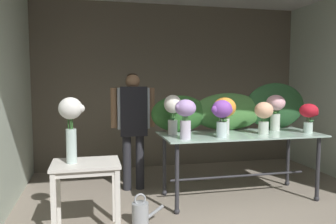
{
  "coord_description": "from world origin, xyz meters",
  "views": [
    {
      "loc": [
        -1.42,
        -2.55,
        1.54
      ],
      "look_at": [
        -0.54,
        1.24,
        1.18
      ],
      "focal_mm": 35.87,
      "sensor_mm": 36.0,
      "label": 1
    }
  ],
  "objects_px": {
    "vase_peach_ranunculus": "(264,115)",
    "vase_lilac_peonies": "(185,114)",
    "vase_crimson_stock": "(309,114)",
    "vase_violet_roses": "(222,114)",
    "vase_blush_hydrangea": "(275,108)",
    "vase_white_roses_tall": "(71,120)",
    "display_table_glass": "(240,143)",
    "vase_ivory_freesia": "(173,110)",
    "watering_can": "(141,213)",
    "side_table_white": "(86,173)",
    "florist": "(133,118)",
    "vase_sunset_anemones": "(224,111)"
  },
  "relations": [
    {
      "from": "vase_sunset_anemones",
      "to": "vase_lilac_peonies",
      "type": "relative_size",
      "value": 1.01
    },
    {
      "from": "vase_lilac_peonies",
      "to": "vase_blush_hydrangea",
      "type": "bearing_deg",
      "value": 15.42
    },
    {
      "from": "vase_sunset_anemones",
      "to": "vase_ivory_freesia",
      "type": "bearing_deg",
      "value": 173.11
    },
    {
      "from": "vase_sunset_anemones",
      "to": "vase_lilac_peonies",
      "type": "bearing_deg",
      "value": -156.0
    },
    {
      "from": "vase_lilac_peonies",
      "to": "vase_white_roses_tall",
      "type": "height_order",
      "value": "vase_white_roses_tall"
    },
    {
      "from": "display_table_glass",
      "to": "vase_blush_hydrangea",
      "type": "xyz_separation_m",
      "value": [
        0.58,
        0.13,
        0.43
      ]
    },
    {
      "from": "vase_peach_ranunculus",
      "to": "vase_lilac_peonies",
      "type": "bearing_deg",
      "value": -173.09
    },
    {
      "from": "side_table_white",
      "to": "vase_peach_ranunculus",
      "type": "xyz_separation_m",
      "value": [
        2.21,
        0.46,
        0.5
      ]
    },
    {
      "from": "vase_lilac_peonies",
      "to": "vase_violet_roses",
      "type": "xyz_separation_m",
      "value": [
        0.46,
        0.02,
        -0.01
      ]
    },
    {
      "from": "florist",
      "to": "vase_crimson_stock",
      "type": "xyz_separation_m",
      "value": [
        2.2,
        -0.82,
        0.09
      ]
    },
    {
      "from": "vase_blush_hydrangea",
      "to": "vase_lilac_peonies",
      "type": "distance_m",
      "value": 1.44
    },
    {
      "from": "vase_blush_hydrangea",
      "to": "display_table_glass",
      "type": "bearing_deg",
      "value": -167.0
    },
    {
      "from": "florist",
      "to": "vase_lilac_peonies",
      "type": "xyz_separation_m",
      "value": [
        0.5,
        -0.92,
        0.13
      ]
    },
    {
      "from": "display_table_glass",
      "to": "vase_ivory_freesia",
      "type": "height_order",
      "value": "vase_ivory_freesia"
    },
    {
      "from": "display_table_glass",
      "to": "vase_peach_ranunculus",
      "type": "relative_size",
      "value": 5.0
    },
    {
      "from": "vase_blush_hydrangea",
      "to": "vase_lilac_peonies",
      "type": "relative_size",
      "value": 1.05
    },
    {
      "from": "vase_sunset_anemones",
      "to": "watering_can",
      "type": "bearing_deg",
      "value": -154.91
    },
    {
      "from": "watering_can",
      "to": "vase_white_roses_tall",
      "type": "bearing_deg",
      "value": -175.97
    },
    {
      "from": "vase_blush_hydrangea",
      "to": "vase_violet_roses",
      "type": "bearing_deg",
      "value": -158.5
    },
    {
      "from": "side_table_white",
      "to": "vase_lilac_peonies",
      "type": "bearing_deg",
      "value": 16.25
    },
    {
      "from": "florist",
      "to": "vase_ivory_freesia",
      "type": "height_order",
      "value": "florist"
    },
    {
      "from": "vase_ivory_freesia",
      "to": "vase_crimson_stock",
      "type": "relative_size",
      "value": 1.31
    },
    {
      "from": "vase_blush_hydrangea",
      "to": "watering_can",
      "type": "xyz_separation_m",
      "value": [
        -1.97,
        -0.67,
        -1.04
      ]
    },
    {
      "from": "display_table_glass",
      "to": "watering_can",
      "type": "xyz_separation_m",
      "value": [
        -1.38,
        -0.53,
        -0.6
      ]
    },
    {
      "from": "vase_sunset_anemones",
      "to": "vase_white_roses_tall",
      "type": "relative_size",
      "value": 0.72
    },
    {
      "from": "display_table_glass",
      "to": "watering_can",
      "type": "height_order",
      "value": "display_table_glass"
    },
    {
      "from": "vase_violet_roses",
      "to": "vase_blush_hydrangea",
      "type": "bearing_deg",
      "value": 21.5
    },
    {
      "from": "vase_ivory_freesia",
      "to": "vase_peach_ranunculus",
      "type": "xyz_separation_m",
      "value": [
        1.14,
        -0.21,
        -0.06
      ]
    },
    {
      "from": "side_table_white",
      "to": "watering_can",
      "type": "distance_m",
      "value": 0.74
    },
    {
      "from": "florist",
      "to": "vase_ivory_freesia",
      "type": "bearing_deg",
      "value": -52.88
    },
    {
      "from": "vase_ivory_freesia",
      "to": "vase_violet_roses",
      "type": "relative_size",
      "value": 1.12
    },
    {
      "from": "vase_ivory_freesia",
      "to": "florist",
      "type": "bearing_deg",
      "value": 127.12
    },
    {
      "from": "side_table_white",
      "to": "vase_violet_roses",
      "type": "bearing_deg",
      "value": 12.28
    },
    {
      "from": "vase_lilac_peonies",
      "to": "vase_violet_roses",
      "type": "relative_size",
      "value": 1.03
    },
    {
      "from": "vase_violet_roses",
      "to": "watering_can",
      "type": "relative_size",
      "value": 1.28
    },
    {
      "from": "vase_peach_ranunculus",
      "to": "vase_crimson_stock",
      "type": "height_order",
      "value": "vase_peach_ranunculus"
    },
    {
      "from": "vase_peach_ranunculus",
      "to": "vase_lilac_peonies",
      "type": "xyz_separation_m",
      "value": [
        -1.08,
        -0.13,
        0.04
      ]
    },
    {
      "from": "watering_can",
      "to": "side_table_white",
      "type": "bearing_deg",
      "value": -175.11
    },
    {
      "from": "vase_blush_hydrangea",
      "to": "vase_violet_roses",
      "type": "relative_size",
      "value": 1.08
    },
    {
      "from": "display_table_glass",
      "to": "vase_crimson_stock",
      "type": "bearing_deg",
      "value": -10.08
    },
    {
      "from": "vase_crimson_stock",
      "to": "vase_peach_ranunculus",
      "type": "bearing_deg",
      "value": 176.31
    },
    {
      "from": "vase_blush_hydrangea",
      "to": "vase_white_roses_tall",
      "type": "distance_m",
      "value": 2.75
    },
    {
      "from": "side_table_white",
      "to": "vase_sunset_anemones",
      "type": "distance_m",
      "value": 1.9
    },
    {
      "from": "side_table_white",
      "to": "vase_crimson_stock",
      "type": "height_order",
      "value": "vase_crimson_stock"
    },
    {
      "from": "vase_peach_ranunculus",
      "to": "florist",
      "type": "bearing_deg",
      "value": 153.48
    },
    {
      "from": "side_table_white",
      "to": "vase_ivory_freesia",
      "type": "height_order",
      "value": "vase_ivory_freesia"
    },
    {
      "from": "display_table_glass",
      "to": "vase_sunset_anemones",
      "type": "xyz_separation_m",
      "value": [
        -0.21,
        0.02,
        0.43
      ]
    },
    {
      "from": "vase_crimson_stock",
      "to": "vase_white_roses_tall",
      "type": "xyz_separation_m",
      "value": [
        -2.96,
        -0.42,
        0.04
      ]
    },
    {
      "from": "vase_violet_roses",
      "to": "vase_white_roses_tall",
      "type": "bearing_deg",
      "value": -168.6
    },
    {
      "from": "florist",
      "to": "vase_blush_hydrangea",
      "type": "xyz_separation_m",
      "value": [
        1.89,
        -0.53,
        0.14
      ]
    }
  ]
}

